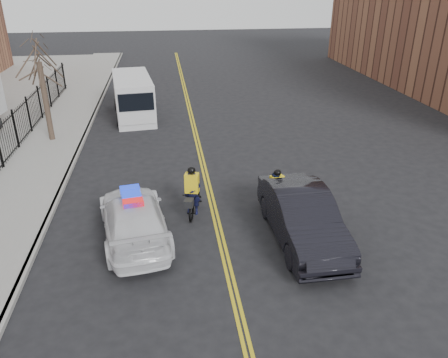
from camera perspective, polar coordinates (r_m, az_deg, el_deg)
name	(u,v)px	position (r m, az deg, el deg)	size (l,w,h in m)	color
ground	(219,230)	(15.23, -0.68, -6.74)	(120.00, 120.00, 0.00)	black
center_line_left	(197,148)	(22.37, -3.50, 4.07)	(0.10, 60.00, 0.01)	gold
center_line_right	(200,148)	(22.39, -3.09, 4.09)	(0.10, 60.00, 0.01)	gold
sidewalk	(46,154)	(23.06, -22.22, 3.02)	(3.00, 60.00, 0.15)	gray
curb	(78,153)	(22.73, -18.57, 3.28)	(0.20, 60.00, 0.15)	gray
iron_fence	(10,138)	(23.19, -26.18, 4.85)	(0.12, 28.00, 2.00)	black
street_tree	(41,75)	(24.02, -22.79, 12.46)	(3.20, 3.20, 4.80)	#34281F
police_cruiser	(134,218)	(14.82, -11.72, -4.95)	(2.83, 5.34, 1.63)	white
dark_sedan	(302,217)	(14.56, 10.20, -4.86)	(1.83, 5.24, 1.73)	black
cargo_van	(133,98)	(27.65, -11.76, 10.34)	(2.81, 6.10, 2.47)	silver
cyclist_near	(192,197)	(16.01, -4.16, -2.42)	(1.13, 2.01, 1.87)	black
cyclist_far	(276,196)	(16.12, 6.83, -2.18)	(1.00, 1.79, 1.74)	black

